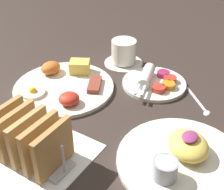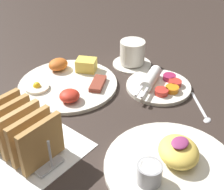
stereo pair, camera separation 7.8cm
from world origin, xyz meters
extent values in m
plane|color=#332823|center=(0.00, 0.00, 0.00)|extent=(3.00, 3.00, 0.00)
cube|color=white|center=(-0.18, 0.08, 0.00)|extent=(0.22, 0.22, 0.00)
cylinder|color=silver|center=(0.06, 0.19, 0.01)|extent=(0.27, 0.27, 0.01)
cube|color=#E5C64C|center=(0.14, 0.20, 0.03)|extent=(0.07, 0.07, 0.04)
ellipsoid|color=#C66023|center=(0.09, 0.27, 0.03)|extent=(0.06, 0.05, 0.03)
cylinder|color=#F4EACC|center=(-0.02, 0.23, 0.01)|extent=(0.06, 0.06, 0.01)
sphere|color=yellow|center=(-0.02, 0.23, 0.02)|extent=(0.02, 0.02, 0.02)
ellipsoid|color=red|center=(0.00, 0.12, 0.02)|extent=(0.05, 0.05, 0.03)
cube|color=brown|center=(0.10, 0.12, 0.02)|extent=(0.08, 0.06, 0.01)
cylinder|color=silver|center=(0.21, -0.01, 0.01)|extent=(0.18, 0.18, 0.01)
cylinder|color=red|center=(0.17, -0.04, 0.02)|extent=(0.04, 0.04, 0.01)
cylinder|color=orange|center=(0.20, -0.06, 0.02)|extent=(0.04, 0.04, 0.01)
cylinder|color=red|center=(0.23, -0.05, 0.02)|extent=(0.04, 0.04, 0.01)
cylinder|color=#99234C|center=(0.25, -0.02, 0.02)|extent=(0.04, 0.04, 0.01)
cylinder|color=white|center=(0.20, 0.01, 0.03)|extent=(0.10, 0.06, 0.03)
cube|color=silver|center=(0.13, -0.02, 0.03)|extent=(0.05, 0.02, 0.00)
cube|color=silver|center=(0.13, 0.00, 0.03)|extent=(0.05, 0.02, 0.00)
cylinder|color=silver|center=(-0.03, -0.19, 0.01)|extent=(0.27, 0.27, 0.01)
ellipsoid|color=#EAC651|center=(-0.01, -0.19, 0.03)|extent=(0.12, 0.12, 0.04)
ellipsoid|color=#8C3366|center=(-0.01, -0.19, 0.05)|extent=(0.04, 0.03, 0.01)
cylinder|color=#99999E|center=(-0.09, -0.18, 0.03)|extent=(0.05, 0.05, 0.04)
cylinder|color=white|center=(-0.09, -0.18, 0.05)|extent=(0.04, 0.04, 0.01)
cube|color=#B7B7BC|center=(-0.18, 0.08, 0.01)|extent=(0.06, 0.18, 0.01)
cube|color=#A87A42|center=(-0.18, 0.01, 0.06)|extent=(0.10, 0.01, 0.10)
cube|color=#AD7F47|center=(-0.18, 0.05, 0.06)|extent=(0.10, 0.01, 0.10)
cube|color=tan|center=(-0.18, 0.08, 0.06)|extent=(0.10, 0.01, 0.10)
cube|color=#AD7F47|center=(-0.18, 0.11, 0.06)|extent=(0.10, 0.01, 0.10)
cube|color=#AC7E46|center=(-0.18, 0.14, 0.06)|extent=(0.10, 0.01, 0.10)
cylinder|color=#B7B7BC|center=(-0.18, -0.01, 0.04)|extent=(0.01, 0.01, 0.07)
cylinder|color=#B7B7BC|center=(-0.18, 0.16, 0.04)|extent=(0.01, 0.01, 0.07)
cylinder|color=silver|center=(0.27, 0.13, 0.00)|extent=(0.12, 0.12, 0.01)
cylinder|color=silver|center=(0.27, 0.13, 0.04)|extent=(0.08, 0.08, 0.07)
cylinder|color=#381E0F|center=(0.27, 0.13, 0.07)|extent=(0.06, 0.06, 0.01)
cube|color=silver|center=(0.21, -0.13, 0.00)|extent=(0.08, 0.08, 0.00)
ellipsoid|color=silver|center=(0.16, -0.18, 0.00)|extent=(0.02, 0.02, 0.01)
camera|label=1|loc=(-0.48, -0.31, 0.47)|focal=50.00mm
camera|label=2|loc=(-0.43, -0.37, 0.47)|focal=50.00mm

